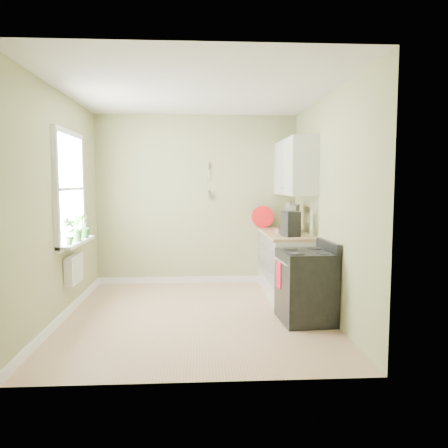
{
  "coord_description": "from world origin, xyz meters",
  "views": [
    {
      "loc": [
        0.03,
        -5.24,
        1.63
      ],
      "look_at": [
        0.36,
        0.55,
        1.08
      ],
      "focal_mm": 35.0,
      "sensor_mm": 36.0,
      "label": 1
    }
  ],
  "objects": [
    {
      "name": "wall_back",
      "position": [
        0.0,
        1.81,
        1.35
      ],
      "size": [
        3.2,
        0.02,
        2.7
      ],
      "primitive_type": "cube",
      "color": "tan",
      "rests_on": "floor"
    },
    {
      "name": "plant_a",
      "position": [
        -1.5,
        -0.05,
        1.06
      ],
      "size": [
        0.2,
        0.21,
        0.33
      ],
      "primitive_type": "imported",
      "rotation": [
        0.0,
        0.0,
        0.83
      ],
      "color": "#326A29",
      "rests_on": "window_sill"
    },
    {
      "name": "plant_b",
      "position": [
        -1.5,
        0.26,
        1.06
      ],
      "size": [
        0.22,
        0.23,
        0.33
      ],
      "primitive_type": "imported",
      "rotation": [
        0.0,
        0.0,
        2.19
      ],
      "color": "#326A29",
      "rests_on": "window_sill"
    },
    {
      "name": "floor",
      "position": [
        0.0,
        0.0,
        -0.01
      ],
      "size": [
        3.2,
        3.6,
        0.02
      ],
      "primitive_type": "cube",
      "color": "tan",
      "rests_on": "ground"
    },
    {
      "name": "wall_left",
      "position": [
        -1.61,
        0.0,
        1.35
      ],
      "size": [
        0.02,
        3.6,
        2.7
      ],
      "primitive_type": "cube",
      "color": "tan",
      "rests_on": "floor"
    },
    {
      "name": "radiator",
      "position": [
        -1.54,
        0.25,
        0.55
      ],
      "size": [
        0.12,
        0.5,
        0.35
      ],
      "primitive_type": "cube",
      "color": "white",
      "rests_on": "wall_left"
    },
    {
      "name": "wall_utensils",
      "position": [
        0.2,
        1.78,
        1.56
      ],
      "size": [
        0.02,
        0.14,
        0.58
      ],
      "color": "tan",
      "rests_on": "wall_back"
    },
    {
      "name": "stand_mixer",
      "position": [
        1.38,
        0.98,
        1.1
      ],
      "size": [
        0.33,
        0.41,
        0.45
      ],
      "color": "#B2B2B7",
      "rests_on": "countertop"
    },
    {
      "name": "jar",
      "position": [
        1.15,
        0.83,
        0.95
      ],
      "size": [
        0.07,
        0.07,
        0.08
      ],
      "color": "tan",
      "rests_on": "countertop"
    },
    {
      "name": "window",
      "position": [
        -1.58,
        0.3,
        1.55
      ],
      "size": [
        0.06,
        1.14,
        1.44
      ],
      "color": "white",
      "rests_on": "wall_left"
    },
    {
      "name": "red_tray",
      "position": [
        1.05,
        1.66,
        1.09
      ],
      "size": [
        0.36,
        0.11,
        0.35
      ],
      "primitive_type": "cylinder",
      "rotation": [
        1.45,
        0.0,
        -0.15
      ],
      "color": "#B00F13",
      "rests_on": "countertop"
    },
    {
      "name": "countertop",
      "position": [
        1.29,
        1.0,
        0.89
      ],
      "size": [
        0.64,
        1.6,
        0.04
      ],
      "primitive_type": "cube",
      "color": "tan",
      "rests_on": "base_cabinets"
    },
    {
      "name": "window_sill",
      "position": [
        -1.51,
        0.3,
        0.88
      ],
      "size": [
        0.18,
        1.14,
        0.04
      ],
      "primitive_type": "cube",
      "color": "white",
      "rests_on": "wall_left"
    },
    {
      "name": "wall_right",
      "position": [
        1.61,
        0.0,
        1.35
      ],
      "size": [
        0.02,
        3.6,
        2.7
      ],
      "primitive_type": "cube",
      "color": "tan",
      "rests_on": "floor"
    },
    {
      "name": "plant_c",
      "position": [
        -1.5,
        0.59,
        1.06
      ],
      "size": [
        0.25,
        0.25,
        0.32
      ],
      "primitive_type": "imported",
      "rotation": [
        0.0,
        0.0,
        4.11
      ],
      "color": "#326A29",
      "rests_on": "window_sill"
    },
    {
      "name": "kettle",
      "position": [
        1.05,
        1.72,
        1.02
      ],
      "size": [
        0.21,
        0.12,
        0.21
      ],
      "color": "silver",
      "rests_on": "countertop"
    },
    {
      "name": "upper_cabinets",
      "position": [
        1.43,
        1.1,
        1.85
      ],
      "size": [
        0.35,
        1.4,
        0.8
      ],
      "primitive_type": "cube",
      "color": "white",
      "rests_on": "wall_right"
    },
    {
      "name": "ceiling",
      "position": [
        0.0,
        0.0,
        2.71
      ],
      "size": [
        3.2,
        3.6,
        0.02
      ],
      "primitive_type": "cube",
      "color": "white",
      "rests_on": "wall_back"
    },
    {
      "name": "base_cabinets",
      "position": [
        1.3,
        1.0,
        0.43
      ],
      "size": [
        0.6,
        1.6,
        0.87
      ],
      "primitive_type": "cube",
      "color": "white",
      "rests_on": "floor"
    },
    {
      "name": "stove",
      "position": [
        1.28,
        -0.28,
        0.42
      ],
      "size": [
        0.64,
        0.72,
        0.95
      ],
      "color": "black",
      "rests_on": "floor"
    },
    {
      "name": "coffee_maker",
      "position": [
        1.25,
        0.5,
        1.07
      ],
      "size": [
        0.25,
        0.26,
        0.34
      ],
      "color": "black",
      "rests_on": "countertop"
    }
  ]
}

